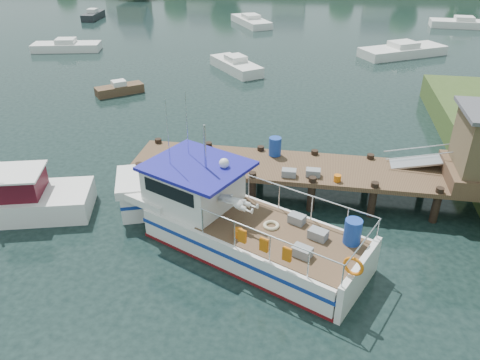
% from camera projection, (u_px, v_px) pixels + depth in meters
% --- Properties ---
extents(ground_plane, '(160.00, 160.00, 0.00)m').
position_uv_depth(ground_plane, '(267.00, 191.00, 21.37)').
color(ground_plane, black).
extents(dock, '(16.60, 3.00, 4.78)m').
position_uv_depth(dock, '(425.00, 158.00, 19.31)').
color(dock, '#503926').
rests_on(dock, ground).
extents(lobster_boat, '(10.86, 6.96, 5.45)m').
position_uv_depth(lobster_boat, '(223.00, 218.00, 17.69)').
color(lobster_boat, silver).
rests_on(lobster_boat, ground).
extents(work_boat, '(7.83, 4.11, 4.13)m').
position_uv_depth(work_boat, '(2.00, 201.00, 19.36)').
color(work_boat, silver).
rests_on(work_boat, ground).
extents(moored_rowboat, '(3.24, 2.98, 0.96)m').
position_uv_depth(moored_rowboat, '(119.00, 89.00, 33.03)').
color(moored_rowboat, '#503926').
rests_on(moored_rowboat, ground).
extents(moored_far, '(7.27, 2.75, 1.22)m').
position_uv_depth(moored_far, '(463.00, 23.00, 53.23)').
color(moored_far, silver).
rests_on(moored_far, ground).
extents(moored_a, '(6.46, 3.45, 1.13)m').
position_uv_depth(moored_a, '(67.00, 46.00, 43.83)').
color(moored_a, silver).
rests_on(moored_a, ground).
extents(moored_b, '(5.08, 5.63, 1.26)m').
position_uv_depth(moored_b, '(236.00, 65.00, 37.98)').
color(moored_b, silver).
rests_on(moored_b, ground).
extents(moored_c, '(8.17, 6.44, 1.25)m').
position_uv_depth(moored_c, '(403.00, 51.00, 42.21)').
color(moored_c, silver).
rests_on(moored_c, ground).
extents(moored_d, '(5.70, 7.26, 1.20)m').
position_uv_depth(moored_d, '(251.00, 21.00, 54.51)').
color(moored_d, silver).
rests_on(moored_d, ground).
extents(moored_e, '(1.88, 4.54, 1.22)m').
position_uv_depth(moored_e, '(93.00, 15.00, 57.71)').
color(moored_e, black).
rests_on(moored_e, ground).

